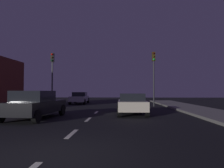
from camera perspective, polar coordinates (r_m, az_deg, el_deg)
name	(u,v)px	position (r m, az deg, el deg)	size (l,w,h in m)	color
ground_plane	(90,118)	(12.07, -5.88, -8.94)	(80.00, 80.00, 0.00)	black
lane_stripe_second	(72,134)	(7.78, -10.56, -12.77)	(0.16, 1.60, 0.01)	silver
lane_stripe_third	(88,119)	(11.48, -6.31, -9.28)	(0.16, 1.60, 0.01)	silver
lane_stripe_fourth	(96,112)	(15.22, -4.17, -7.48)	(0.16, 1.60, 0.01)	silver
traffic_signal_left	(52,69)	(22.42, -15.50, 3.81)	(0.32, 0.38, 5.30)	#4C4C51
traffic_signal_right	(154,68)	(21.61, 10.95, 4.06)	(0.32, 0.38, 5.35)	#2D2D30
car_stopped_ahead	(132,103)	(13.91, 5.23, -5.12)	(1.83, 4.31, 1.34)	beige
car_adjacent_lane	(35,104)	(12.36, -19.70, -5.11)	(2.28, 4.68, 1.50)	black
car_oncoming_far	(80,98)	(25.95, -8.56, -3.60)	(1.91, 4.41, 1.38)	silver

